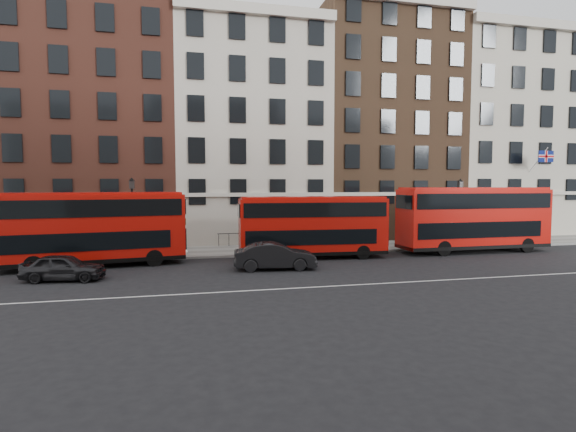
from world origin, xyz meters
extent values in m
plane|color=black|center=(0.00, 0.00, 0.00)|extent=(120.00, 120.00, 0.00)
cube|color=slate|center=(0.00, 10.50, 0.07)|extent=(80.00, 5.00, 0.15)
cube|color=gray|center=(0.00, 8.00, 0.08)|extent=(80.00, 0.30, 0.16)
cube|color=white|center=(0.00, -2.00, 0.01)|extent=(70.00, 0.12, 0.01)
cube|color=brown|center=(-12.80, 18.00, 11.00)|extent=(12.80, 10.00, 22.00)
cube|color=#B2AD9D|center=(0.00, 18.00, 9.50)|extent=(12.80, 10.00, 19.00)
cube|color=beige|center=(0.00, 12.75, 18.60)|extent=(12.80, 0.50, 0.80)
cube|color=brown|center=(12.80, 18.00, 10.50)|extent=(12.80, 10.00, 21.00)
cube|color=beige|center=(25.60, 18.00, 10.00)|extent=(12.80, 10.00, 20.00)
cube|color=beige|center=(25.60, 12.75, 19.60)|extent=(12.80, 0.50, 0.80)
cube|color=red|center=(-11.25, 6.37, 2.37)|extent=(10.95, 3.97, 4.03)
cube|color=black|center=(-11.25, 6.37, 0.48)|extent=(10.95, 4.01, 0.24)
cube|color=black|center=(-11.55, 6.33, 1.68)|extent=(9.74, 3.88, 1.07)
cube|color=black|center=(-11.25, 6.37, 3.62)|extent=(10.55, 3.99, 1.02)
cube|color=red|center=(-11.25, 6.37, 4.43)|extent=(10.61, 3.72, 0.18)
cube|color=black|center=(-5.91, 7.10, 1.58)|extent=(0.38, 2.23, 1.32)
cube|color=black|center=(-5.91, 7.10, 2.67)|extent=(0.34, 1.93, 0.43)
cylinder|color=black|center=(-7.66, 5.71, 0.51)|extent=(1.05, 0.42, 1.02)
cylinder|color=black|center=(-7.97, 7.97, 0.51)|extent=(1.05, 0.42, 1.02)
cylinder|color=black|center=(-14.12, 4.83, 0.51)|extent=(1.05, 0.42, 1.02)
cylinder|color=black|center=(-14.43, 7.09, 0.51)|extent=(1.05, 0.42, 1.02)
cube|color=red|center=(2.64, 6.37, 2.19)|extent=(10.03, 2.94, 3.73)
cube|color=black|center=(2.64, 6.37, 0.44)|extent=(10.03, 2.98, 0.23)
cube|color=black|center=(2.36, 6.39, 1.56)|extent=(8.91, 2.95, 0.99)
cube|color=black|center=(2.64, 6.37, 3.35)|extent=(9.66, 3.00, 0.94)
cube|color=red|center=(2.64, 6.37, 4.10)|extent=(9.74, 2.74, 0.17)
cube|color=black|center=(7.63, 6.08, 1.46)|extent=(0.20, 2.08, 1.23)
cube|color=black|center=(7.63, 6.08, 2.47)|extent=(0.18, 1.79, 0.40)
cylinder|color=black|center=(5.78, 5.13, 0.47)|extent=(0.96, 0.32, 0.94)
cylinder|color=black|center=(5.91, 7.24, 0.47)|extent=(0.96, 0.32, 0.94)
cylinder|color=black|center=(-0.24, 5.49, 0.47)|extent=(0.96, 0.32, 0.94)
cylinder|color=black|center=(-0.12, 7.60, 0.47)|extent=(0.96, 0.32, 0.94)
cube|color=red|center=(15.04, 6.37, 2.51)|extent=(11.36, 2.82, 4.26)
cube|color=black|center=(15.04, 6.37, 0.51)|extent=(11.36, 2.87, 0.26)
cube|color=black|center=(14.72, 6.37, 1.78)|extent=(10.07, 2.90, 1.13)
cube|color=black|center=(15.04, 6.37, 3.83)|extent=(10.93, 2.91, 1.08)
cube|color=red|center=(15.04, 6.37, 4.69)|extent=(11.03, 2.60, 0.19)
cube|color=black|center=(20.75, 6.44, 1.67)|extent=(0.11, 2.37, 1.40)
cube|color=black|center=(20.75, 6.44, 2.83)|extent=(0.11, 2.05, 0.45)
cylinder|color=black|center=(18.73, 5.21, 0.54)|extent=(1.08, 0.31, 1.08)
cylinder|color=black|center=(18.70, 7.62, 0.54)|extent=(1.08, 0.31, 1.08)
cylinder|color=black|center=(11.82, 5.13, 0.54)|extent=(1.08, 0.31, 1.08)
cylinder|color=black|center=(11.79, 7.55, 0.54)|extent=(1.08, 0.31, 1.08)
imported|color=black|center=(-12.00, 2.42, 0.70)|extent=(4.30, 2.24, 1.40)
imported|color=black|center=(-0.68, 2.96, 0.79)|extent=(4.97, 2.22, 1.59)
cylinder|color=black|center=(-9.23, 9.07, 2.45)|extent=(0.14, 0.14, 4.60)
cylinder|color=black|center=(-9.23, 9.07, 0.45)|extent=(0.32, 0.32, 0.60)
cube|color=#262626|center=(-9.23, 9.07, 5.00)|extent=(0.32, 0.32, 0.55)
cone|color=black|center=(-9.23, 9.07, 5.35)|extent=(0.44, 0.44, 0.25)
cylinder|color=black|center=(15.43, 8.70, 2.45)|extent=(0.14, 0.14, 4.60)
cylinder|color=black|center=(15.43, 8.70, 0.45)|extent=(0.32, 0.32, 0.60)
cube|color=#262626|center=(15.43, 8.70, 5.00)|extent=(0.32, 0.32, 0.55)
cone|color=black|center=(15.43, 8.70, 5.35)|extent=(0.44, 0.44, 0.25)
cylinder|color=black|center=(22.75, 8.61, 1.45)|extent=(0.12, 0.12, 2.60)
cube|color=black|center=(22.75, 8.46, 3.05)|extent=(0.25, 0.30, 0.75)
sphere|color=red|center=(22.75, 8.29, 3.27)|extent=(0.14, 0.14, 0.14)
sphere|color=#0C9919|center=(22.75, 8.29, 2.83)|extent=(0.14, 0.14, 0.14)
camera|label=1|loc=(-5.92, -22.70, 4.99)|focal=28.00mm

